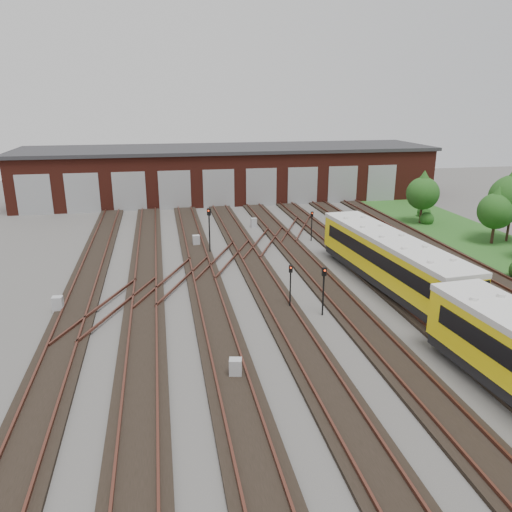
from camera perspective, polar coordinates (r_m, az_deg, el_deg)
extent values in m
plane|color=#4A4845|center=(27.20, 8.96, -9.19)|extent=(120.00, 120.00, 0.00)
cube|color=black|center=(26.28, -21.77, -11.13)|extent=(2.40, 70.00, 0.18)
cube|color=#572D23|center=(26.36, -23.36, -10.84)|extent=(0.10, 70.00, 0.15)
cube|color=#572D23|center=(26.07, -20.24, -10.77)|extent=(0.10, 70.00, 0.15)
cube|color=black|center=(25.77, -12.86, -10.82)|extent=(2.40, 70.00, 0.18)
cube|color=#572D23|center=(25.74, -14.51, -10.57)|extent=(0.10, 70.00, 0.15)
cube|color=#572D23|center=(25.66, -11.26, -10.42)|extent=(0.10, 70.00, 0.15)
cube|color=black|center=(25.88, -3.85, -10.26)|extent=(2.40, 70.00, 0.18)
cube|color=#572D23|center=(25.73, -5.46, -10.05)|extent=(0.10, 70.00, 0.15)
cube|color=#572D23|center=(25.88, -2.26, -9.81)|extent=(0.10, 70.00, 0.15)
cube|color=black|center=(26.59, 4.85, -9.47)|extent=(2.40, 70.00, 0.18)
cube|color=#572D23|center=(26.34, 3.34, -9.30)|extent=(0.10, 70.00, 0.15)
cube|color=#572D23|center=(26.71, 6.36, -9.00)|extent=(0.10, 70.00, 0.15)
cube|color=black|center=(27.87, 12.88, -8.55)|extent=(2.40, 70.00, 0.18)
cube|color=#572D23|center=(27.53, 11.52, -8.41)|extent=(0.10, 70.00, 0.15)
cube|color=#572D23|center=(28.08, 14.26, -8.07)|extent=(0.10, 70.00, 0.15)
cube|color=black|center=(29.63, 20.05, -7.58)|extent=(2.40, 70.00, 0.18)
cube|color=#572D23|center=(29.22, 18.86, -7.46)|extent=(0.10, 70.00, 0.15)
cube|color=#572D23|center=(29.93, 21.27, -7.12)|extent=(0.10, 70.00, 0.15)
cube|color=black|center=(31.81, 26.30, -6.64)|extent=(2.40, 70.00, 0.18)
cube|color=#572D23|center=(31.33, 25.28, -6.53)|extent=(0.10, 70.00, 0.15)
cube|color=#572D23|center=(34.83, -9.24, -2.62)|extent=(5.40, 9.62, 0.15)
cube|color=#572D23|center=(38.89, -3.58, -0.25)|extent=(5.40, 9.62, 0.15)
cube|color=#572D23|center=(43.31, 0.97, 1.66)|extent=(5.40, 9.62, 0.15)
cube|color=#572D23|center=(31.27, -16.32, -5.53)|extent=(5.40, 9.62, 0.15)
cube|color=#572D23|center=(47.99, 4.66, 3.20)|extent=(5.40, 9.62, 0.15)
cube|color=#511C14|center=(63.98, -3.16, 9.37)|extent=(50.00, 12.00, 6.00)
cube|color=#2C2C2E|center=(63.60, -3.21, 12.18)|extent=(51.00, 12.50, 0.40)
cube|color=#999B9E|center=(59.09, -24.04, 6.40)|extent=(3.60, 0.12, 4.40)
cube|color=#999B9E|center=(58.17, -19.22, 6.79)|extent=(3.60, 0.12, 4.40)
cube|color=#999B9E|center=(57.66, -14.27, 7.14)|extent=(3.60, 0.12, 4.40)
cube|color=#999B9E|center=(57.59, -9.27, 7.44)|extent=(3.60, 0.12, 4.40)
cube|color=#999B9E|center=(57.96, -4.28, 7.68)|extent=(3.60, 0.12, 4.40)
cube|color=#999B9E|center=(58.74, 0.61, 7.86)|extent=(3.60, 0.12, 4.40)
cube|color=#999B9E|center=(59.94, 5.34, 7.98)|extent=(3.60, 0.12, 4.40)
cube|color=#999B9E|center=(61.52, 9.86, 8.05)|extent=(3.60, 0.12, 4.40)
cube|color=#999B9E|center=(63.46, 14.13, 8.07)|extent=(3.60, 0.12, 4.40)
cube|color=black|center=(34.57, 14.85, -2.47)|extent=(3.53, 15.61, 0.62)
cube|color=yellow|center=(34.12, 15.03, -0.19)|extent=(3.84, 15.63, 2.27)
cube|color=silver|center=(33.76, 15.21, 1.89)|extent=(3.94, 15.64, 0.31)
cube|color=black|center=(33.39, 13.05, 0.04)|extent=(1.09, 13.58, 0.88)
cube|color=black|center=(34.74, 17.01, 0.40)|extent=(1.09, 13.58, 0.88)
cylinder|color=black|center=(40.56, -5.33, 2.45)|extent=(0.11, 0.11, 3.20)
cube|color=black|center=(40.11, -5.41, 5.04)|extent=(0.33, 0.26, 0.56)
sphere|color=red|center=(39.98, -5.40, 5.17)|extent=(0.14, 0.14, 0.14)
cylinder|color=black|center=(29.95, 3.93, -3.98)|extent=(0.09, 0.09, 2.33)
cube|color=black|center=(29.47, 3.99, -1.47)|extent=(0.24, 0.17, 0.44)
sphere|color=red|center=(29.36, 4.04, -1.37)|extent=(0.11, 0.11, 0.11)
cylinder|color=black|center=(44.44, 6.37, 3.11)|extent=(0.09, 0.09, 2.22)
cube|color=black|center=(44.13, 6.43, 4.78)|extent=(0.24, 0.17, 0.45)
sphere|color=red|center=(44.02, 6.46, 4.87)|extent=(0.11, 0.11, 0.11)
cylinder|color=black|center=(29.25, 7.68, -4.51)|extent=(0.10, 0.10, 2.46)
cube|color=black|center=(28.73, 7.80, -1.79)|extent=(0.25, 0.15, 0.49)
sphere|color=red|center=(28.61, 7.87, -1.67)|extent=(0.12, 0.12, 0.12)
cube|color=#A6A7AB|center=(31.88, -21.70, -5.17)|extent=(0.62, 0.53, 1.00)
cube|color=#A6A7AB|center=(43.03, -6.85, 1.74)|extent=(0.62, 0.53, 0.97)
cube|color=#A6A7AB|center=(23.18, -2.36, -12.71)|extent=(0.65, 0.58, 0.94)
cube|color=#A6A7AB|center=(49.14, -0.26, 3.83)|extent=(0.55, 0.46, 0.90)
cube|color=#A6A7AB|center=(39.84, 16.32, -0.16)|extent=(0.60, 0.51, 0.97)
cylinder|color=#362118|center=(53.29, 18.29, 4.45)|extent=(0.23, 0.23, 1.67)
sphere|color=#154714|center=(52.87, 18.52, 6.80)|extent=(3.24, 3.24, 3.24)
cone|color=#154714|center=(52.68, 18.65, 8.03)|extent=(2.78, 2.78, 2.32)
cylinder|color=#362118|center=(48.01, 25.42, 2.19)|extent=(0.25, 0.25, 1.59)
sphere|color=#154714|center=(47.55, 25.75, 4.65)|extent=(3.09, 3.09, 3.09)
cone|color=#154714|center=(47.35, 25.93, 5.95)|extent=(2.65, 2.65, 2.21)
cylinder|color=#362118|center=(49.26, 26.84, 2.66)|extent=(0.21, 0.21, 2.11)
sphere|color=#154714|center=(53.27, 18.96, 4.24)|extent=(1.41, 1.41, 1.41)
sphere|color=#154714|center=(56.41, 18.66, 4.97)|extent=(1.41, 1.41, 1.41)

